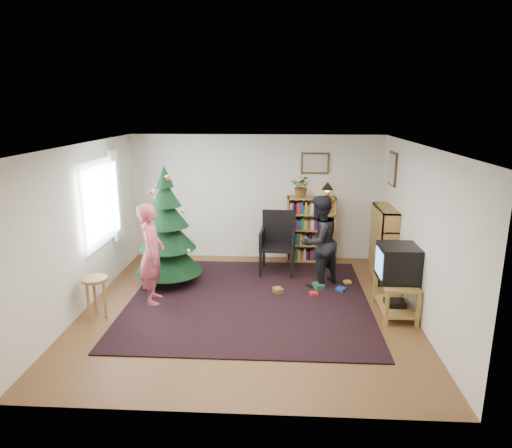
# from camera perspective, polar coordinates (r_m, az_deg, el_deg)

# --- Properties ---
(floor) EXTENTS (5.00, 5.00, 0.00)m
(floor) POSITION_cam_1_polar(r_m,az_deg,el_deg) (7.19, -1.05, -10.47)
(floor) COLOR brown
(floor) RESTS_ON ground
(ceiling) EXTENTS (5.00, 5.00, 0.00)m
(ceiling) POSITION_cam_1_polar(r_m,az_deg,el_deg) (6.53, -1.15, 9.81)
(ceiling) COLOR white
(ceiling) RESTS_ON wall_back
(wall_back) EXTENTS (5.00, 0.02, 2.50)m
(wall_back) POSITION_cam_1_polar(r_m,az_deg,el_deg) (9.18, 0.06, 3.33)
(wall_back) COLOR silver
(wall_back) RESTS_ON floor
(wall_front) EXTENTS (5.00, 0.02, 2.50)m
(wall_front) POSITION_cam_1_polar(r_m,az_deg,el_deg) (4.40, -3.54, -9.49)
(wall_front) COLOR silver
(wall_front) RESTS_ON floor
(wall_left) EXTENTS (0.02, 5.00, 2.50)m
(wall_left) POSITION_cam_1_polar(r_m,az_deg,el_deg) (7.37, -20.87, -0.48)
(wall_left) COLOR silver
(wall_left) RESTS_ON floor
(wall_right) EXTENTS (0.02, 5.00, 2.50)m
(wall_right) POSITION_cam_1_polar(r_m,az_deg,el_deg) (7.03, 19.69, -1.07)
(wall_right) COLOR silver
(wall_right) RESTS_ON floor
(rug) EXTENTS (3.80, 3.60, 0.02)m
(rug) POSITION_cam_1_polar(r_m,az_deg,el_deg) (7.45, -0.87, -9.43)
(rug) COLOR black
(rug) RESTS_ON floor
(window_pane) EXTENTS (0.04, 1.20, 1.40)m
(window_pane) POSITION_cam_1_polar(r_m,az_deg,el_deg) (7.84, -19.09, 2.42)
(window_pane) COLOR silver
(window_pane) RESTS_ON wall_left
(curtain) EXTENTS (0.06, 0.35, 1.60)m
(curtain) POSITION_cam_1_polar(r_m,az_deg,el_deg) (8.46, -17.09, 3.43)
(curtain) COLOR white
(curtain) RESTS_ON wall_left
(picture_back) EXTENTS (0.55, 0.03, 0.42)m
(picture_back) POSITION_cam_1_polar(r_m,az_deg,el_deg) (9.06, 7.41, 7.54)
(picture_back) COLOR #4C3319
(picture_back) RESTS_ON wall_back
(picture_right) EXTENTS (0.03, 0.50, 0.60)m
(picture_right) POSITION_cam_1_polar(r_m,az_deg,el_deg) (8.55, 16.70, 6.63)
(picture_right) COLOR #4C3319
(picture_right) RESTS_ON wall_right
(christmas_tree) EXTENTS (1.15, 1.15, 2.09)m
(christmas_tree) POSITION_cam_1_polar(r_m,az_deg,el_deg) (7.98, -11.01, -1.47)
(christmas_tree) COLOR #3F2816
(christmas_tree) RESTS_ON rug
(bookshelf_back) EXTENTS (0.95, 0.30, 1.30)m
(bookshelf_back) POSITION_cam_1_polar(r_m,az_deg,el_deg) (9.17, 6.85, -0.56)
(bookshelf_back) COLOR #A37B3A
(bookshelf_back) RESTS_ON floor
(bookshelf_right) EXTENTS (0.30, 0.95, 1.30)m
(bookshelf_right) POSITION_cam_1_polar(r_m,az_deg,el_deg) (8.50, 15.63, -2.21)
(bookshelf_right) COLOR #A37B3A
(bookshelf_right) RESTS_ON floor
(tv_stand) EXTENTS (0.49, 0.89, 0.55)m
(tv_stand) POSITION_cam_1_polar(r_m,az_deg,el_deg) (7.18, 17.04, -8.33)
(tv_stand) COLOR #A37B3A
(tv_stand) RESTS_ON floor
(crt_tv) EXTENTS (0.55, 0.60, 0.52)m
(crt_tv) POSITION_cam_1_polar(r_m,az_deg,el_deg) (7.01, 17.32, -4.66)
(crt_tv) COLOR black
(crt_tv) RESTS_ON tv_stand
(armchair) EXTENTS (0.67, 0.67, 1.14)m
(armchair) POSITION_cam_1_polar(r_m,az_deg,el_deg) (8.54, 2.73, -1.89)
(armchair) COLOR black
(armchair) RESTS_ON rug
(stool) EXTENTS (0.37, 0.37, 0.62)m
(stool) POSITION_cam_1_polar(r_m,az_deg,el_deg) (7.11, -19.48, -7.42)
(stool) COLOR #A37B3A
(stool) RESTS_ON floor
(person_standing) EXTENTS (0.46, 0.63, 1.60)m
(person_standing) POSITION_cam_1_polar(r_m,az_deg,el_deg) (7.31, -12.91, -3.65)
(person_standing) COLOR #BE4C5B
(person_standing) RESTS_ON rug
(person_by_chair) EXTENTS (0.98, 0.97, 1.60)m
(person_by_chair) POSITION_cam_1_polar(r_m,az_deg,el_deg) (7.84, 7.86, -2.19)
(person_by_chair) COLOR black
(person_by_chair) RESTS_ON rug
(potted_plant) EXTENTS (0.49, 0.46, 0.43)m
(potted_plant) POSITION_cam_1_polar(r_m,az_deg,el_deg) (8.97, 5.74, 4.71)
(potted_plant) COLOR gray
(potted_plant) RESTS_ON bookshelf_back
(table_lamp) EXTENTS (0.23, 0.23, 0.31)m
(table_lamp) POSITION_cam_1_polar(r_m,az_deg,el_deg) (9.01, 8.93, 4.61)
(table_lamp) COLOR #A57F33
(table_lamp) RESTS_ON bookshelf_back
(floor_clutter) EXTENTS (1.41, 0.75, 0.08)m
(floor_clutter) POSITION_cam_1_polar(r_m,az_deg,el_deg) (7.87, 7.99, -7.99)
(floor_clutter) COLOR #A51E19
(floor_clutter) RESTS_ON rug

